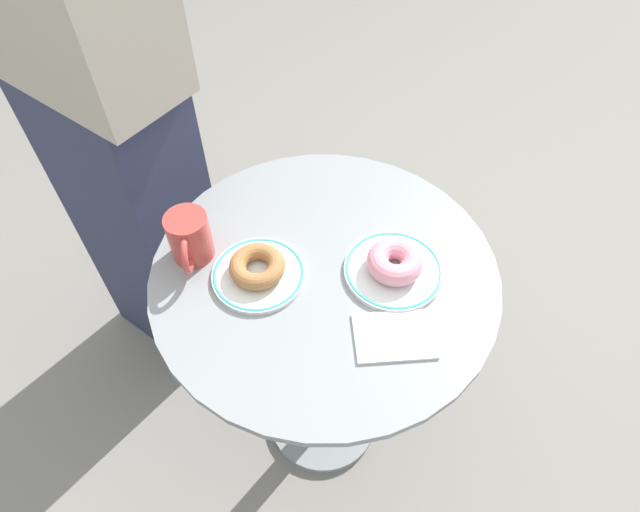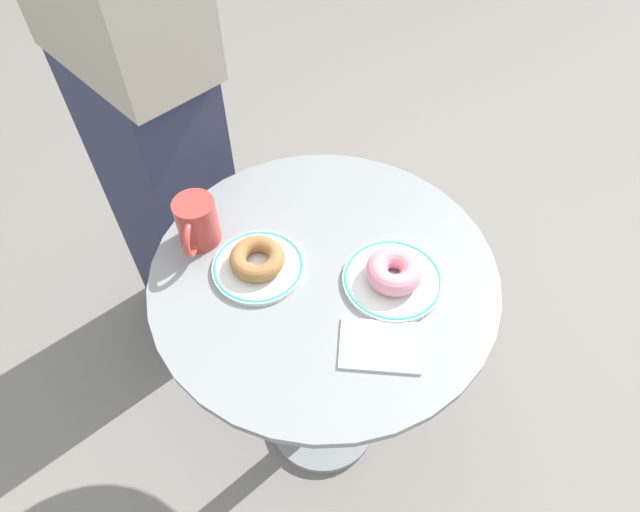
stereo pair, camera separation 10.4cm
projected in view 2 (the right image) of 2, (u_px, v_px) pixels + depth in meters
ground_plane at (323, 421)px, 1.67m from camera, size 7.00×7.00×0.02m
cafe_table at (323, 327)px, 1.24m from camera, size 0.69×0.69×0.76m
plate_left at (258, 266)px, 1.07m from camera, size 0.18×0.18×0.01m
plate_right at (393, 280)px, 1.05m from camera, size 0.19×0.19×0.01m
donut_cinnamon at (257, 258)px, 1.05m from camera, size 0.14×0.14×0.03m
donut_pink_frosted at (394, 271)px, 1.03m from camera, size 0.15×0.15×0.04m
paper_napkin at (380, 345)px, 0.96m from camera, size 0.16×0.13×0.01m
coffee_mug at (197, 223)px, 1.08m from camera, size 0.08×0.13×0.10m
person_figure at (140, 100)px, 1.27m from camera, size 0.43×0.47×1.72m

